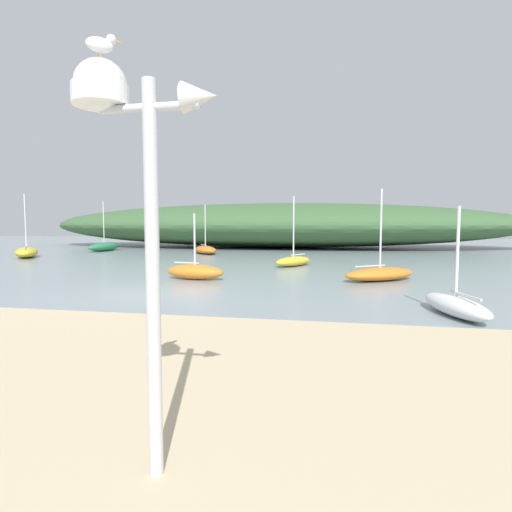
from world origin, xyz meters
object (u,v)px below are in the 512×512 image
at_px(sailboat_off_point, 456,305).
at_px(sailboat_mid_channel, 293,261).
at_px(sailboat_far_right, 27,252).
at_px(sailboat_east_reach, 205,250).
at_px(seagull_on_radar, 101,44).
at_px(sailboat_near_shore, 380,274).
at_px(mast_structure, 124,141).
at_px(sailboat_by_sandbar, 104,247).
at_px(sailboat_outer_mooring, 195,272).

relative_size(sailboat_off_point, sailboat_mid_channel, 0.76).
bearing_deg(sailboat_far_right, sailboat_east_reach, 27.06).
xyz_separation_m(seagull_on_radar, sailboat_near_shore, (3.82, 14.55, -3.56)).
bearing_deg(mast_structure, sailboat_by_sandbar, 121.63).
distance_m(sailboat_outer_mooring, sailboat_east_reach, 15.40).
xyz_separation_m(seagull_on_radar, sailboat_off_point, (5.03, 8.04, -3.58)).
height_order(sailboat_by_sandbar, sailboat_far_right, sailboat_far_right).
xyz_separation_m(seagull_on_radar, sailboat_outer_mooring, (-3.96, 13.44, -3.51)).
bearing_deg(sailboat_off_point, sailboat_east_reach, 123.39).
relative_size(sailboat_mid_channel, sailboat_by_sandbar, 0.90).
bearing_deg(sailboat_by_sandbar, sailboat_off_point, -43.16).
height_order(mast_structure, seagull_on_radar, seagull_on_radar).
xyz_separation_m(sailboat_far_right, sailboat_east_reach, (11.50, 5.87, -0.05)).
height_order(seagull_on_radar, sailboat_off_point, seagull_on_radar).
bearing_deg(mast_structure, sailboat_near_shore, 76.00).
height_order(sailboat_near_shore, sailboat_east_reach, sailboat_east_reach).
xyz_separation_m(sailboat_outer_mooring, sailboat_far_right, (-15.81, 8.91, 0.04)).
bearing_deg(mast_structure, sailboat_outer_mooring, 107.16).
relative_size(sailboat_near_shore, sailboat_by_sandbar, 0.88).
bearing_deg(mast_structure, seagull_on_radar, 177.05).
bearing_deg(sailboat_mid_channel, sailboat_near_shore, -51.72).
bearing_deg(sailboat_outer_mooring, sailboat_near_shore, 8.09).
relative_size(sailboat_mid_channel, sailboat_east_reach, 0.99).
bearing_deg(mast_structure, sailboat_far_right, 131.75).
bearing_deg(seagull_on_radar, sailboat_off_point, 57.99).
height_order(mast_structure, sailboat_off_point, mast_structure).
distance_m(sailboat_near_shore, sailboat_by_sandbar, 26.75).
bearing_deg(sailboat_off_point, sailboat_near_shore, 100.51).
bearing_deg(sailboat_off_point, sailboat_by_sandbar, 136.84).
bearing_deg(seagull_on_radar, sailboat_far_right, 131.49).
xyz_separation_m(mast_structure, sailboat_off_point, (4.84, 8.05, -2.78)).
bearing_deg(sailboat_outer_mooring, sailboat_mid_channel, 60.46).
bearing_deg(mast_structure, sailboat_east_reach, 106.68).
height_order(sailboat_by_sandbar, sailboat_east_reach, sailboat_by_sandbar).
distance_m(sailboat_off_point, sailboat_far_right, 28.63).
bearing_deg(sailboat_mid_channel, sailboat_outer_mooring, -119.54).
bearing_deg(sailboat_outer_mooring, sailboat_east_reach, 106.25).
height_order(sailboat_outer_mooring, sailboat_east_reach, sailboat_east_reach).
distance_m(mast_structure, seagull_on_radar, 0.82).
height_order(seagull_on_radar, sailboat_east_reach, seagull_on_radar).
bearing_deg(sailboat_outer_mooring, mast_structure, -72.84).
distance_m(sailboat_off_point, sailboat_east_reach, 24.17).
distance_m(mast_structure, sailboat_off_point, 9.80).
height_order(sailboat_off_point, sailboat_near_shore, sailboat_near_shore).
relative_size(sailboat_near_shore, sailboat_mid_channel, 0.98).
xyz_separation_m(sailboat_by_sandbar, sailboat_far_right, (-1.60, -7.44, -0.01)).
bearing_deg(sailboat_far_right, sailboat_near_shore, -18.30).
height_order(mast_structure, sailboat_outer_mooring, mast_structure).
xyz_separation_m(sailboat_outer_mooring, sailboat_near_shore, (7.78, 1.11, -0.04)).
relative_size(sailboat_near_shore, sailboat_east_reach, 0.96).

